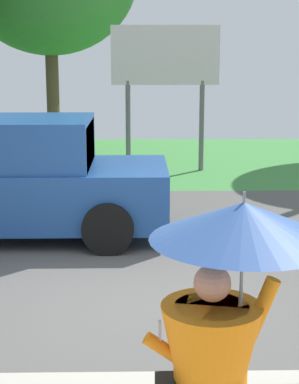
# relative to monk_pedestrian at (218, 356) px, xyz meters

# --- Properties ---
(ground_plane) EXTENTS (40.00, 22.00, 0.20)m
(ground_plane) POSITION_rel_monk_pedestrian_xyz_m (-0.59, 6.54, -1.18)
(ground_plane) COLOR #565451
(monk_pedestrian) EXTENTS (1.11, 1.08, 2.13)m
(monk_pedestrian) POSITION_rel_monk_pedestrian_xyz_m (0.00, 0.00, 0.00)
(monk_pedestrian) COLOR orange
(monk_pedestrian) RESTS_ON ground_plane
(pickup_truck) EXTENTS (5.20, 2.28, 1.88)m
(pickup_truck) POSITION_rel_monk_pedestrian_xyz_m (-2.58, 6.41, -0.26)
(pickup_truck) COLOR #1E478C
(pickup_truck) RESTS_ON ground_plane
(roadside_billboard) EXTENTS (2.60, 0.12, 3.50)m
(roadside_billboard) POSITION_rel_monk_pedestrian_xyz_m (0.20, 11.97, 1.41)
(roadside_billboard) COLOR slate
(roadside_billboard) RESTS_ON ground_plane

